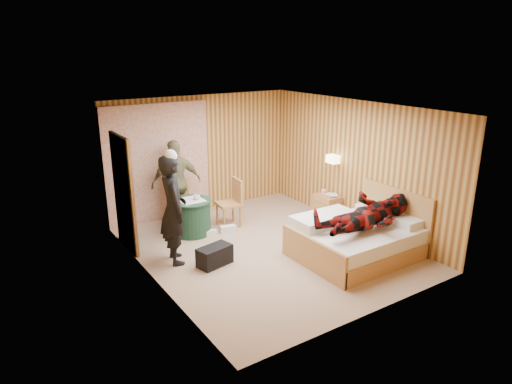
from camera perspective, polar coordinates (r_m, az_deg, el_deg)
floor at (r=8.24m, az=1.29°, el=-7.04°), size 4.20×5.00×0.01m
ceiling at (r=7.55m, az=1.42°, el=10.47°), size 4.20×5.00×0.01m
wall_back at (r=9.90m, az=-6.90°, el=4.74°), size 4.20×0.02×2.50m
wall_left at (r=6.89m, az=-13.21°, el=-1.40°), size 0.02×5.00×2.50m
wall_right at (r=9.12m, az=12.31°, el=3.34°), size 0.02×5.00×2.50m
curtain at (r=9.46m, az=-12.13°, el=3.55°), size 2.20×0.08×2.40m
doorway at (r=8.24m, az=-16.26°, el=-0.14°), size 0.06×0.90×2.05m
wall_lamp at (r=9.30m, az=9.60°, el=4.09°), size 0.26×0.24×0.16m
bed at (r=8.04m, az=12.38°, el=-5.74°), size 1.98×1.54×1.06m
nightstand at (r=9.60m, az=8.87°, el=-1.85°), size 0.40×0.54×0.52m
round_table at (r=8.83m, az=-8.04°, el=-3.07°), size 0.77×0.77×0.68m
chair_far at (r=9.30m, az=-9.57°, el=-0.77°), size 0.54×0.54×0.93m
chair_near at (r=9.09m, az=-2.99°, el=-0.86°), size 0.48×0.48×0.96m
duffel_bag at (r=7.61m, az=-5.19°, el=-7.94°), size 0.63×0.42×0.33m
sneaker_left at (r=8.91m, az=-3.54°, el=-4.64°), size 0.33×0.20×0.14m
sneaker_right at (r=8.79m, az=-5.71°, el=-5.12°), size 0.25×0.12×0.11m
woman_standing at (r=7.55m, az=-10.31°, el=-2.17°), size 0.55×0.74×1.84m
man_at_table at (r=9.22m, az=-9.91°, el=1.15°), size 1.05×0.53×1.72m
man_on_bed at (r=7.68m, az=14.02°, el=-1.76°), size 0.86×0.67×1.77m
book_lower at (r=9.48m, az=9.15°, el=-0.45°), size 0.23×0.27×0.02m
book_upper at (r=9.48m, az=9.15°, el=-0.33°), size 0.26×0.28×0.02m
cup_nightstand at (r=9.60m, az=8.44°, el=0.04°), size 0.11×0.11×0.09m
cup_table at (r=8.69m, az=-7.41°, el=-0.65°), size 0.16×0.16×0.10m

